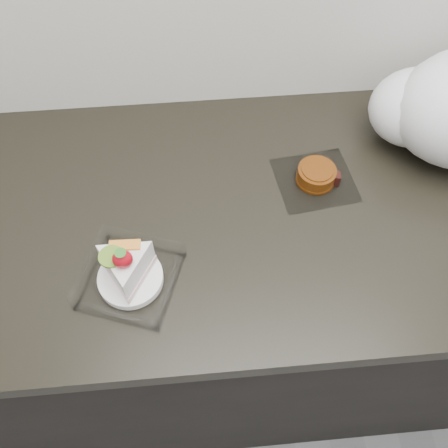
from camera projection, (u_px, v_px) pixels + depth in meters
name	position (u px, v px, depth m)	size (l,w,h in m)	color
counter	(296.00, 297.00, 1.37)	(2.04, 0.64, 0.90)	black
cake_tray	(129.00, 273.00, 0.87)	(0.20, 0.20, 0.12)	white
mooncake_wrap	(317.00, 176.00, 1.01)	(0.17, 0.16, 0.04)	white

